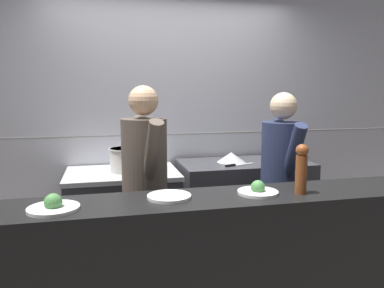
{
  "coord_description": "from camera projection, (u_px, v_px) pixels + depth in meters",
  "views": [
    {
      "loc": [
        -0.67,
        -2.39,
        1.59
      ],
      "look_at": [
        0.04,
        0.63,
        1.15
      ],
      "focal_mm": 35.0,
      "sensor_mm": 36.0,
      "label": 1
    }
  ],
  "objects": [
    {
      "name": "wall_back_tiled",
      "position": [
        171.0,
        119.0,
        3.84
      ],
      "size": [
        8.0,
        0.06,
        2.6
      ],
      "color": "silver",
      "rests_on": "ground_plane"
    },
    {
      "name": "oven_range",
      "position": [
        123.0,
        217.0,
        3.46
      ],
      "size": [
        1.01,
        0.71,
        0.87
      ],
      "color": "#38383D",
      "rests_on": "ground_plane"
    },
    {
      "name": "prep_counter",
      "position": [
        244.0,
        206.0,
        3.73
      ],
      "size": [
        1.26,
        0.65,
        0.9
      ],
      "color": "#38383D",
      "rests_on": "ground_plane"
    },
    {
      "name": "pass_counter",
      "position": [
        244.0,
        272.0,
        2.31
      ],
      "size": [
        2.86,
        0.45,
        0.98
      ],
      "color": "black",
      "rests_on": "ground_plane"
    },
    {
      "name": "stock_pot",
      "position": [
        125.0,
        159.0,
        3.38
      ],
      "size": [
        0.28,
        0.28,
        0.22
      ],
      "color": "beige",
      "rests_on": "oven_range"
    },
    {
      "name": "mixing_bowl_steel",
      "position": [
        231.0,
        157.0,
        3.65
      ],
      "size": [
        0.28,
        0.28,
        0.1
      ],
      "color": "#B7BABF",
      "rests_on": "prep_counter"
    },
    {
      "name": "chefs_knife",
      "position": [
        237.0,
        165.0,
        3.48
      ],
      "size": [
        0.32,
        0.14,
        0.02
      ],
      "color": "#B7BABF",
      "rests_on": "prep_counter"
    },
    {
      "name": "plated_dish_main",
      "position": [
        53.0,
        206.0,
        1.95
      ],
      "size": [
        0.27,
        0.27,
        0.09
      ],
      "color": "white",
      "rests_on": "pass_counter"
    },
    {
      "name": "plated_dish_appetiser",
      "position": [
        169.0,
        196.0,
        2.17
      ],
      "size": [
        0.26,
        0.26,
        0.02
      ],
      "color": "white",
      "rests_on": "pass_counter"
    },
    {
      "name": "plated_dish_dessert",
      "position": [
        258.0,
        190.0,
        2.26
      ],
      "size": [
        0.25,
        0.25,
        0.09
      ],
      "color": "white",
      "rests_on": "pass_counter"
    },
    {
      "name": "pepper_mill",
      "position": [
        301.0,
        168.0,
        2.25
      ],
      "size": [
        0.08,
        0.08,
        0.3
      ],
      "color": "brown",
      "rests_on": "pass_counter"
    },
    {
      "name": "chef_head_cook",
      "position": [
        145.0,
        184.0,
        2.76
      ],
      "size": [
        0.38,
        0.72,
        1.63
      ],
      "rotation": [
        0.0,
        0.0,
        0.16
      ],
      "color": "black",
      "rests_on": "ground_plane"
    },
    {
      "name": "chef_sous",
      "position": [
        281.0,
        181.0,
        2.98
      ],
      "size": [
        0.33,
        0.69,
        1.58
      ],
      "rotation": [
        0.0,
        0.0,
        -0.04
      ],
      "color": "black",
      "rests_on": "ground_plane"
    }
  ]
}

